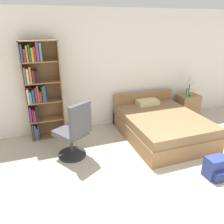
% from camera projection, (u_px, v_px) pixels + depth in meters
% --- Properties ---
extents(wall_back, '(9.00, 0.06, 2.60)m').
position_uv_depth(wall_back, '(119.00, 70.00, 5.01)').
color(wall_back, white).
rests_on(wall_back, ground_plane).
extents(bookshelf, '(0.71, 0.29, 2.01)m').
position_uv_depth(bookshelf, '(39.00, 89.00, 4.34)').
color(bookshelf, olive).
rests_on(bookshelf, ground_plane).
extents(bed, '(1.53, 1.90, 0.76)m').
position_uv_depth(bed, '(161.00, 125.00, 4.70)').
color(bed, olive).
rests_on(bed, ground_plane).
extents(office_chair, '(0.68, 0.72, 1.09)m').
position_uv_depth(office_chair, '(74.00, 133.00, 3.84)').
color(office_chair, '#232326').
rests_on(office_chair, ground_plane).
extents(nightstand, '(0.52, 0.43, 0.60)m').
position_uv_depth(nightstand, '(187.00, 106.00, 5.63)').
color(nightstand, olive).
rests_on(nightstand, ground_plane).
extents(table_lamp, '(0.22, 0.22, 0.50)m').
position_uv_depth(table_lamp, '(190.00, 80.00, 5.33)').
color(table_lamp, '#333333').
rests_on(table_lamp, nightstand).
extents(water_bottle, '(0.06, 0.06, 0.22)m').
position_uv_depth(water_bottle, '(187.00, 93.00, 5.35)').
color(water_bottle, '#3F8C4C').
rests_on(water_bottle, nightstand).
extents(backpack_blue, '(0.32, 0.29, 0.35)m').
position_uv_depth(backpack_blue, '(216.00, 168.00, 3.46)').
color(backpack_blue, navy).
rests_on(backpack_blue, ground_plane).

